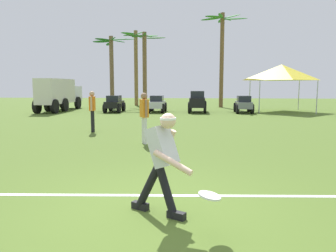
{
  "coord_description": "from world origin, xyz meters",
  "views": [
    {
      "loc": [
        0.54,
        -4.53,
        1.8
      ],
      "look_at": [
        0.02,
        2.56,
        0.9
      ],
      "focal_mm": 35.0,
      "sensor_mm": 36.0,
      "label": 1
    }
  ],
  "objects_px": {
    "teammate_midfield": "(92,107)",
    "parked_car_slot_d": "(244,104)",
    "parked_car_slot_a": "(114,103)",
    "palm_tree_right_of_centre": "(145,64)",
    "teammate_near_sideline": "(144,113)",
    "palm_tree_left_of_centre": "(136,62)",
    "parked_car_slot_c": "(198,101)",
    "palm_tree_far_left": "(112,64)",
    "frisbee_in_flight": "(210,196)",
    "parked_car_slot_b": "(157,104)",
    "box_truck": "(59,93)",
    "palm_tree_far_right": "(222,51)",
    "frisbee_thrower": "(162,159)",
    "event_tent": "(282,72)"
  },
  "relations": [
    {
      "from": "teammate_near_sideline",
      "to": "frisbee_thrower",
      "type": "bearing_deg",
      "value": -79.18
    },
    {
      "from": "frisbee_in_flight",
      "to": "parked_car_slot_d",
      "type": "distance_m",
      "value": 17.95
    },
    {
      "from": "palm_tree_left_of_centre",
      "to": "palm_tree_right_of_centre",
      "type": "xyz_separation_m",
      "value": [
        1.04,
        -2.17,
        -0.28
      ]
    },
    {
      "from": "box_truck",
      "to": "palm_tree_right_of_centre",
      "type": "relative_size",
      "value": 0.99
    },
    {
      "from": "teammate_near_sideline",
      "to": "parked_car_slot_b",
      "type": "relative_size",
      "value": 0.7
    },
    {
      "from": "parked_car_slot_a",
      "to": "event_tent",
      "type": "relative_size",
      "value": 0.6
    },
    {
      "from": "teammate_near_sideline",
      "to": "palm_tree_right_of_centre",
      "type": "relative_size",
      "value": 0.26
    },
    {
      "from": "parked_car_slot_a",
      "to": "palm_tree_right_of_centre",
      "type": "xyz_separation_m",
      "value": [
        1.35,
        4.88,
        2.91
      ]
    },
    {
      "from": "parked_car_slot_a",
      "to": "parked_car_slot_d",
      "type": "xyz_separation_m",
      "value": [
        8.47,
        0.02,
        0.0
      ]
    },
    {
      "from": "parked_car_slot_b",
      "to": "palm_tree_far_left",
      "type": "height_order",
      "value": "palm_tree_far_left"
    },
    {
      "from": "teammate_midfield",
      "to": "palm_tree_far_right",
      "type": "relative_size",
      "value": 0.21
    },
    {
      "from": "parked_car_slot_a",
      "to": "parked_car_slot_b",
      "type": "relative_size",
      "value": 1.0
    },
    {
      "from": "palm_tree_far_left",
      "to": "palm_tree_left_of_centre",
      "type": "distance_m",
      "value": 3.46
    },
    {
      "from": "parked_car_slot_d",
      "to": "parked_car_slot_a",
      "type": "bearing_deg",
      "value": -179.85
    },
    {
      "from": "frisbee_in_flight",
      "to": "parked_car_slot_a",
      "type": "bearing_deg",
      "value": 106.92
    },
    {
      "from": "parked_car_slot_b",
      "to": "parked_car_slot_c",
      "type": "distance_m",
      "value": 2.66
    },
    {
      "from": "parked_car_slot_b",
      "to": "event_tent",
      "type": "relative_size",
      "value": 0.6
    },
    {
      "from": "palm_tree_far_right",
      "to": "event_tent",
      "type": "bearing_deg",
      "value": -47.18
    },
    {
      "from": "parked_car_slot_d",
      "to": "palm_tree_left_of_centre",
      "type": "height_order",
      "value": "palm_tree_left_of_centre"
    },
    {
      "from": "frisbee_thrower",
      "to": "palm_tree_far_right",
      "type": "height_order",
      "value": "palm_tree_far_right"
    },
    {
      "from": "teammate_near_sideline",
      "to": "palm_tree_far_left",
      "type": "distance_m",
      "value": 16.41
    },
    {
      "from": "palm_tree_far_left",
      "to": "palm_tree_left_of_centre",
      "type": "bearing_deg",
      "value": 66.18
    },
    {
      "from": "frisbee_in_flight",
      "to": "parked_car_slot_b",
      "type": "distance_m",
      "value": 17.92
    },
    {
      "from": "parked_car_slot_c",
      "to": "palm_tree_far_left",
      "type": "bearing_deg",
      "value": 150.38
    },
    {
      "from": "parked_car_slot_b",
      "to": "palm_tree_left_of_centre",
      "type": "xyz_separation_m",
      "value": [
        -2.55,
        6.98,
        3.19
      ]
    },
    {
      "from": "teammate_midfield",
      "to": "palm_tree_right_of_centre",
      "type": "xyz_separation_m",
      "value": [
        -0.01,
        14.1,
        2.54
      ]
    },
    {
      "from": "teammate_near_sideline",
      "to": "palm_tree_left_of_centre",
      "type": "bearing_deg",
      "value": 100.33
    },
    {
      "from": "parked_car_slot_b",
      "to": "box_truck",
      "type": "xyz_separation_m",
      "value": [
        -6.89,
        0.66,
        0.67
      ]
    },
    {
      "from": "frisbee_in_flight",
      "to": "palm_tree_left_of_centre",
      "type": "relative_size",
      "value": 0.05
    },
    {
      "from": "frisbee_in_flight",
      "to": "parked_car_slot_d",
      "type": "bearing_deg",
      "value": 80.05
    },
    {
      "from": "event_tent",
      "to": "parked_car_slot_d",
      "type": "bearing_deg",
      "value": -155.57
    },
    {
      "from": "frisbee_thrower",
      "to": "event_tent",
      "type": "height_order",
      "value": "event_tent"
    },
    {
      "from": "palm_tree_far_left",
      "to": "palm_tree_right_of_centre",
      "type": "xyz_separation_m",
      "value": [
        2.43,
        0.97,
        0.1
      ]
    },
    {
      "from": "parked_car_slot_b",
      "to": "parked_car_slot_d",
      "type": "height_order",
      "value": "same"
    },
    {
      "from": "parked_car_slot_c",
      "to": "palm_tree_far_right",
      "type": "height_order",
      "value": "palm_tree_far_right"
    },
    {
      "from": "teammate_midfield",
      "to": "parked_car_slot_a",
      "type": "xyz_separation_m",
      "value": [
        -1.36,
        9.22,
        -0.38
      ]
    },
    {
      "from": "frisbee_thrower",
      "to": "event_tent",
      "type": "relative_size",
      "value": 0.39
    },
    {
      "from": "parked_car_slot_c",
      "to": "palm_tree_left_of_centre",
      "type": "height_order",
      "value": "palm_tree_left_of_centre"
    },
    {
      "from": "box_truck",
      "to": "parked_car_slot_c",
      "type": "bearing_deg",
      "value": -3.43
    },
    {
      "from": "frisbee_thrower",
      "to": "palm_tree_far_right",
      "type": "relative_size",
      "value": 0.19
    },
    {
      "from": "teammate_near_sideline",
      "to": "palm_tree_left_of_centre",
      "type": "distance_m",
      "value": 19.17
    },
    {
      "from": "teammate_near_sideline",
      "to": "palm_tree_far_right",
      "type": "bearing_deg",
      "value": 77.31
    },
    {
      "from": "teammate_near_sideline",
      "to": "palm_tree_far_right",
      "type": "height_order",
      "value": "palm_tree_far_right"
    },
    {
      "from": "palm_tree_far_right",
      "to": "frisbee_thrower",
      "type": "bearing_deg",
      "value": -96.97
    },
    {
      "from": "frisbee_in_flight",
      "to": "palm_tree_far_left",
      "type": "xyz_separation_m",
      "value": [
        -6.45,
        21.57,
        2.89
      ]
    },
    {
      "from": "box_truck",
      "to": "teammate_near_sideline",
      "type": "bearing_deg",
      "value": -57.87
    },
    {
      "from": "parked_car_slot_b",
      "to": "palm_tree_right_of_centre",
      "type": "xyz_separation_m",
      "value": [
        -1.51,
        4.81,
        2.91
      ]
    },
    {
      "from": "palm_tree_right_of_centre",
      "to": "event_tent",
      "type": "height_order",
      "value": "palm_tree_right_of_centre"
    },
    {
      "from": "teammate_midfield",
      "to": "parked_car_slot_d",
      "type": "xyz_separation_m",
      "value": [
        7.12,
        9.24,
        -0.38
      ]
    },
    {
      "from": "palm_tree_far_left",
      "to": "parked_car_slot_d",
      "type": "bearing_deg",
      "value": -22.15
    }
  ]
}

